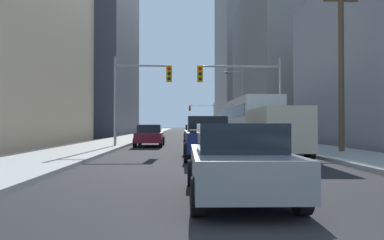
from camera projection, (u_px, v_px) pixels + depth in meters
name	position (u px, v px, depth m)	size (l,w,h in m)	color
sidewalk_left	(145.00, 134.00, 52.06)	(3.76, 160.00, 0.15)	#9E9E99
sidewalk_right	(231.00, 134.00, 52.50)	(3.76, 160.00, 0.15)	#9E9E99
city_bus	(246.00, 119.00, 26.08)	(2.75, 11.55, 3.40)	silver
pickup_truck_navy	(208.00, 137.00, 15.00)	(2.20, 5.41, 1.90)	#141E4C
cargo_van_beige	(276.00, 129.00, 15.58)	(2.19, 5.28, 2.26)	#C6B793
sedan_grey	(236.00, 160.00, 6.80)	(1.95, 4.23, 1.52)	slate
sedan_maroon	(150.00, 135.00, 23.36)	(1.95, 4.24, 1.52)	maroon
sedan_green	(194.00, 132.00, 32.59)	(1.95, 4.23, 1.52)	#195938
sedan_blue	(211.00, 130.00, 47.89)	(1.95, 4.22, 1.52)	navy
traffic_signal_near_left	(140.00, 86.00, 21.82)	(3.82, 0.44, 6.00)	gray
traffic_signal_near_right	(243.00, 85.00, 22.05)	(5.64, 0.44, 6.00)	gray
traffic_signal_far_right	(203.00, 112.00, 66.67)	(5.16, 0.44, 6.00)	gray
utility_pole_right	(341.00, 58.00, 17.13)	(2.20, 0.28, 9.36)	brown
street_lamp_right	(240.00, 97.00, 36.25)	(2.17, 0.32, 7.50)	gray
building_left_mid_office	(55.00, 37.00, 53.79)	(24.43, 23.08, 31.67)	#4C515B
building_right_mid_block	(319.00, 62.00, 52.63)	(23.40, 26.04, 23.03)	gray
building_right_far_highrise	(261.00, 45.00, 91.08)	(22.45, 28.24, 46.89)	gray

